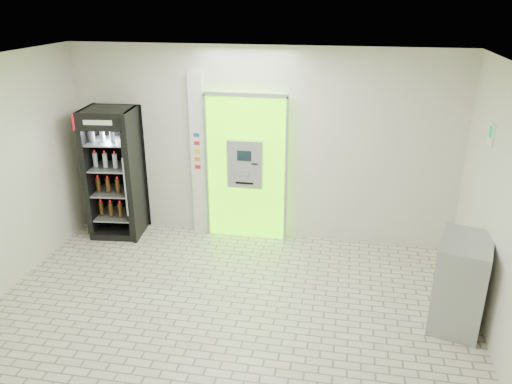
# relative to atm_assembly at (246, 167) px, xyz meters

# --- Properties ---
(ground) EXTENTS (6.00, 6.00, 0.00)m
(ground) POSITION_rel_atm_assembly_xyz_m (0.20, -2.41, -1.17)
(ground) COLOR beige
(ground) RESTS_ON ground
(room_shell) EXTENTS (6.00, 6.00, 6.00)m
(room_shell) POSITION_rel_atm_assembly_xyz_m (0.20, -2.41, 0.67)
(room_shell) COLOR silver
(room_shell) RESTS_ON ground
(atm_assembly) EXTENTS (1.30, 0.24, 2.33)m
(atm_assembly) POSITION_rel_atm_assembly_xyz_m (0.00, 0.00, 0.00)
(atm_assembly) COLOR #63FF00
(atm_assembly) RESTS_ON ground
(pillar) EXTENTS (0.22, 0.11, 2.60)m
(pillar) POSITION_rel_atm_assembly_xyz_m (-0.78, 0.04, 0.13)
(pillar) COLOR silver
(pillar) RESTS_ON ground
(beverage_cooler) EXTENTS (0.85, 0.79, 2.07)m
(beverage_cooler) POSITION_rel_atm_assembly_xyz_m (-2.08, -0.26, -0.18)
(beverage_cooler) COLOR black
(beverage_cooler) RESTS_ON ground
(steel_cabinet) EXTENTS (0.76, 0.94, 1.09)m
(steel_cabinet) POSITION_rel_atm_assembly_xyz_m (2.92, -1.84, -0.63)
(steel_cabinet) COLOR #989B9F
(steel_cabinet) RESTS_ON ground
(exit_sign) EXTENTS (0.02, 0.22, 0.26)m
(exit_sign) POSITION_rel_atm_assembly_xyz_m (3.19, -1.01, 0.95)
(exit_sign) COLOR white
(exit_sign) RESTS_ON room_shell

